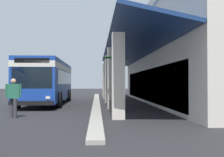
# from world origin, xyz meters

# --- Properties ---
(ground) EXTENTS (120.00, 120.00, 0.00)m
(ground) POSITION_xyz_m (0.00, 8.00, 0.00)
(ground) COLOR #262628
(curb_strip) EXTENTS (31.58, 0.50, 0.12)m
(curb_strip) POSITION_xyz_m (0.15, 4.05, 0.06)
(curb_strip) COLOR #9E998E
(curb_strip) RESTS_ON ground
(plaza_building) EXTENTS (26.62, 14.99, 7.37)m
(plaza_building) POSITION_xyz_m (0.15, 13.67, 3.69)
(plaza_building) COLOR beige
(plaza_building) RESTS_ON ground
(transit_bus) EXTENTS (11.23, 2.90, 3.34)m
(transit_bus) POSITION_xyz_m (1.27, 0.43, 1.85)
(transit_bus) COLOR #193D9E
(transit_bus) RESTS_ON ground
(pedestrian) EXTENTS (0.40, 0.71, 1.76)m
(pedestrian) POSITION_xyz_m (9.98, 0.34, 1.00)
(pedestrian) COLOR #38383D
(pedestrian) RESTS_ON ground
(potted_palm) EXTENTS (1.74, 1.52, 3.14)m
(potted_palm) POSITION_xyz_m (6.95, 5.16, 0.75)
(potted_palm) COLOR #4C4742
(potted_palm) RESTS_ON ground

